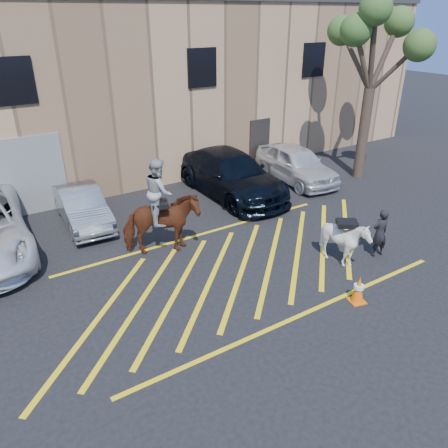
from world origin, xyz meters
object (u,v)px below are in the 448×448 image
car_white_suv (296,163)px  tree (377,38)px  car_silver_sedan (82,207)px  handler (380,233)px  saddled_white (345,241)px  traffic_cone (358,289)px  mounted_bay (161,217)px  car_blue_suv (231,174)px

car_white_suv → tree: bearing=-17.3°
car_white_suv → car_silver_sedan: bearing=-177.9°
car_white_suv → handler: car_white_suv is taller
car_silver_sedan → handler: 9.68m
saddled_white → car_white_suv: bearing=60.1°
car_silver_sedan → car_white_suv: (9.00, -0.63, 0.13)m
car_white_suv → handler: 6.68m
car_silver_sedan → traffic_cone: 9.37m
car_silver_sedan → tree: (11.65, -1.78, 5.06)m
mounted_bay → car_white_suv: bearing=19.5°
car_silver_sedan → car_blue_suv: 5.80m
saddled_white → car_blue_suv: bearing=87.5°
car_blue_suv → mounted_bay: size_ratio=1.95×
handler → tree: 8.66m
car_blue_suv → mounted_bay: 5.25m
mounted_bay → traffic_cone: mounted_bay is taller
saddled_white → car_silver_sedan: bearing=129.4°
car_white_suv → handler: bearing=-103.6°
saddled_white → tree: (6.14, 4.94, 4.95)m
traffic_cone → car_blue_suv: bearing=80.3°
car_blue_suv → saddled_white: (-0.27, -6.28, -0.10)m
saddled_white → traffic_cone: saddled_white is taller
car_silver_sedan → mounted_bay: (1.41, -3.32, 0.57)m
mounted_bay → traffic_cone: bearing=-58.4°
tree → car_white_suv: bearing=156.6°
handler → mounted_bay: mounted_bay is taller
car_white_suv → saddled_white: car_white_suv is taller
car_white_suv → saddled_white: size_ratio=2.53×
car_silver_sedan → traffic_cone: bearing=-58.2°
handler → mounted_bay: bearing=-26.3°
handler → tree: tree is taller
car_white_suv → saddled_white: 7.02m
car_white_suv → handler: size_ratio=2.98×
mounted_bay → saddled_white: 5.34m
handler → saddled_white: handler is taller
saddled_white → traffic_cone: bearing=-124.8°
handler → tree: (4.90, 5.15, 4.94)m
saddled_white → tree: 9.31m
handler → traffic_cone: 2.68m
car_blue_suv → traffic_cone: bearing=-99.0°
car_blue_suv → saddled_white: car_blue_suv is taller
car_silver_sedan → tree: tree is taller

